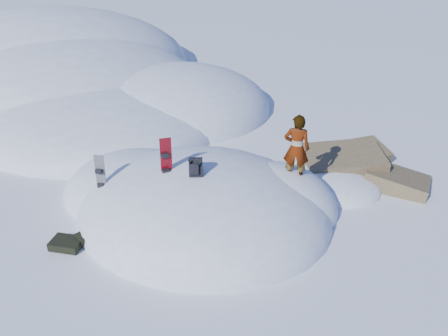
% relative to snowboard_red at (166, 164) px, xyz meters
% --- Properties ---
extents(ground, '(120.00, 120.00, 0.00)m').
position_rel_snowboard_red_xyz_m(ground, '(0.82, 0.37, -1.62)').
color(ground, white).
rests_on(ground, ground).
extents(snow_mound, '(8.00, 6.00, 3.00)m').
position_rel_snowboard_red_xyz_m(snow_mound, '(0.65, 0.61, -1.62)').
color(snow_mound, white).
rests_on(snow_mound, ground).
extents(snow_ridge, '(21.50, 18.50, 6.40)m').
position_rel_snowboard_red_xyz_m(snow_ridge, '(-9.61, 10.22, -1.62)').
color(snow_ridge, white).
rests_on(snow_ridge, ground).
extents(rock_outcrop, '(4.68, 4.41, 1.68)m').
position_rel_snowboard_red_xyz_m(rock_outcrop, '(4.54, 3.38, -1.61)').
color(rock_outcrop, brown).
rests_on(rock_outcrop, ground).
extents(snowboard_red, '(0.35, 0.32, 1.56)m').
position_rel_snowboard_red_xyz_m(snowboard_red, '(0.00, 0.00, 0.00)').
color(snowboard_red, red).
rests_on(snowboard_red, snow_mound).
extents(snowboard_dark, '(0.27, 0.18, 1.39)m').
position_rel_snowboard_red_xyz_m(snowboard_dark, '(-1.73, -0.35, -0.50)').
color(snowboard_dark, black).
rests_on(snowboard_dark, snow_mound).
extents(backpack, '(0.43, 0.49, 0.56)m').
position_rel_snowboard_red_xyz_m(backpack, '(0.81, -0.05, 0.06)').
color(backpack, black).
rests_on(backpack, snow_mound).
extents(gear_pile, '(0.98, 0.74, 0.26)m').
position_rel_snowboard_red_xyz_m(gear_pile, '(-1.90, -1.84, -1.49)').
color(gear_pile, black).
rests_on(gear_pile, ground).
extents(person, '(0.69, 0.46, 1.87)m').
position_rel_snowboard_red_xyz_m(person, '(3.13, 1.26, 0.26)').
color(person, slate).
rests_on(person, snow_mound).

